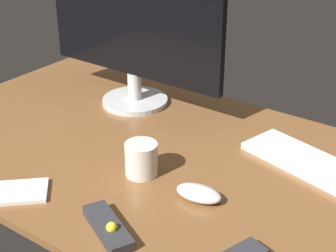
{
  "coord_description": "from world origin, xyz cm",
  "views": [
    {
      "loc": [
        75.77,
        -96.39,
        71.57
      ],
      "look_at": [
        2.39,
        4.8,
        8.0
      ],
      "focal_mm": 56.82,
      "sensor_mm": 36.0,
      "label": 1
    }
  ],
  "objects_px": {
    "media_remote": "(108,227)",
    "notepad": "(18,192)",
    "monitor": "(133,41)",
    "keyboard": "(312,164)",
    "computer_mouse": "(199,193)",
    "coffee_mug": "(141,159)"
  },
  "relations": [
    {
      "from": "computer_mouse",
      "to": "media_remote",
      "type": "bearing_deg",
      "value": -120.89
    },
    {
      "from": "computer_mouse",
      "to": "notepad",
      "type": "height_order",
      "value": "computer_mouse"
    },
    {
      "from": "coffee_mug",
      "to": "notepad",
      "type": "distance_m",
      "value": 0.3
    },
    {
      "from": "monitor",
      "to": "keyboard",
      "type": "relative_size",
      "value": 1.73
    },
    {
      "from": "coffee_mug",
      "to": "media_remote",
      "type": "bearing_deg",
      "value": -68.64
    },
    {
      "from": "monitor",
      "to": "keyboard",
      "type": "xyz_separation_m",
      "value": [
        0.6,
        -0.04,
        -0.2
      ]
    },
    {
      "from": "keyboard",
      "to": "coffee_mug",
      "type": "xyz_separation_m",
      "value": [
        -0.33,
        -0.27,
        0.03
      ]
    },
    {
      "from": "monitor",
      "to": "media_remote",
      "type": "distance_m",
      "value": 0.68
    },
    {
      "from": "monitor",
      "to": "coffee_mug",
      "type": "bearing_deg",
      "value": -48.63
    },
    {
      "from": "computer_mouse",
      "to": "media_remote",
      "type": "distance_m",
      "value": 0.23
    },
    {
      "from": "monitor",
      "to": "notepad",
      "type": "relative_size",
      "value": 4.69
    },
    {
      "from": "media_remote",
      "to": "notepad",
      "type": "distance_m",
      "value": 0.26
    },
    {
      "from": "notepad",
      "to": "coffee_mug",
      "type": "bearing_deg",
      "value": 53.01
    },
    {
      "from": "keyboard",
      "to": "media_remote",
      "type": "distance_m",
      "value": 0.55
    },
    {
      "from": "coffee_mug",
      "to": "notepad",
      "type": "relative_size",
      "value": 0.63
    },
    {
      "from": "computer_mouse",
      "to": "coffee_mug",
      "type": "distance_m",
      "value": 0.18
    },
    {
      "from": "notepad",
      "to": "keyboard",
      "type": "bearing_deg",
      "value": 45.39
    },
    {
      "from": "computer_mouse",
      "to": "notepad",
      "type": "bearing_deg",
      "value": -155.34
    },
    {
      "from": "computer_mouse",
      "to": "coffee_mug",
      "type": "bearing_deg",
      "value": 168.55
    },
    {
      "from": "coffee_mug",
      "to": "notepad",
      "type": "height_order",
      "value": "coffee_mug"
    },
    {
      "from": "monitor",
      "to": "media_remote",
      "type": "xyz_separation_m",
      "value": [
        0.36,
        -0.54,
        -0.19
      ]
    },
    {
      "from": "monitor",
      "to": "keyboard",
      "type": "height_order",
      "value": "monitor"
    }
  ]
}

